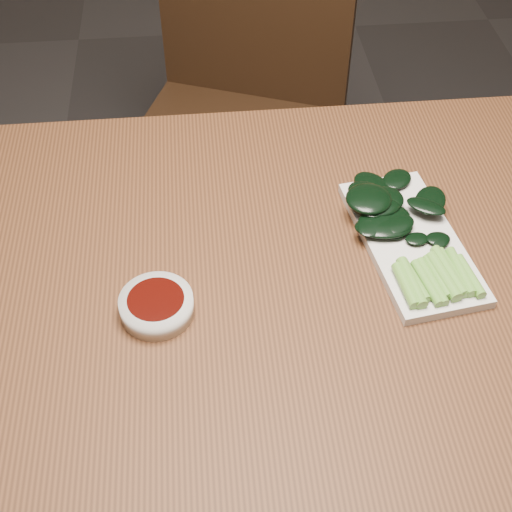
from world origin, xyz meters
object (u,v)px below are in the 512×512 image
object	(u,v)px
table	(286,320)
gai_lan	(398,224)
serving_plate	(411,242)
chair_far	(239,109)
sauce_bowl	(157,305)

from	to	relation	value
table	gai_lan	bearing A→B (deg)	25.02
serving_plate	gai_lan	size ratio (longest dim) A/B	1.02
table	chair_far	bearing A→B (deg)	90.45
serving_plate	sauce_bowl	bearing A→B (deg)	-166.14
sauce_bowl	gai_lan	bearing A→B (deg)	17.31
table	gai_lan	xyz separation A→B (m)	(0.16, 0.08, 0.10)
table	sauce_bowl	size ratio (longest dim) A/B	14.81
table	gai_lan	size ratio (longest dim) A/B	5.07
sauce_bowl	serving_plate	size ratio (longest dim) A/B	0.34
chair_far	sauce_bowl	bearing A→B (deg)	-80.25
sauce_bowl	gai_lan	xyz separation A→B (m)	(0.34, 0.10, 0.01)
chair_far	serving_plate	bearing A→B (deg)	-53.99
chair_far	sauce_bowl	distance (m)	0.87
table	sauce_bowl	distance (m)	0.19
chair_far	serving_plate	xyz separation A→B (m)	(0.19, -0.72, 0.27)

